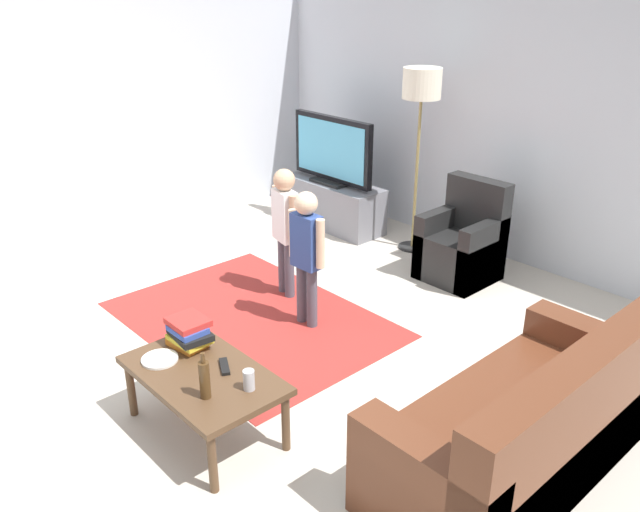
{
  "coord_description": "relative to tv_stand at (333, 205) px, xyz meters",
  "views": [
    {
      "loc": [
        3.22,
        -2.34,
        2.54
      ],
      "look_at": [
        0.0,
        0.6,
        0.65
      ],
      "focal_mm": 36.27,
      "sensor_mm": 36.0,
      "label": 1
    }
  ],
  "objects": [
    {
      "name": "soda_can",
      "position": [
        2.37,
        -2.9,
        0.24
      ],
      "size": [
        0.07,
        0.07,
        0.12
      ],
      "primitive_type": "cylinder",
      "color": "silver",
      "rests_on": "coffee_table"
    },
    {
      "name": "floor_lamp",
      "position": [
        1.01,
        0.15,
        1.3
      ],
      "size": [
        0.36,
        0.36,
        1.78
      ],
      "color": "#262626",
      "rests_on": "ground"
    },
    {
      "name": "child_near_tv",
      "position": [
        0.94,
        -1.45,
        0.43
      ],
      "size": [
        0.37,
        0.18,
        1.12
      ],
      "color": "#4C4C59",
      "rests_on": "ground"
    },
    {
      "name": "tv",
      "position": [
        -0.0,
        -0.02,
        0.6
      ],
      "size": [
        1.1,
        0.28,
        0.71
      ],
      "color": "black",
      "rests_on": "tv_stand"
    },
    {
      "name": "wall_back",
      "position": [
        1.64,
        0.7,
        1.11
      ],
      "size": [
        6.0,
        0.12,
        2.7
      ],
      "primitive_type": "cube",
      "color": "silver",
      "rests_on": "ground"
    },
    {
      "name": "tv_stand",
      "position": [
        0.0,
        0.0,
        0.0
      ],
      "size": [
        1.2,
        0.44,
        0.5
      ],
      "color": "slate",
      "rests_on": "ground"
    },
    {
      "name": "ground",
      "position": [
        1.64,
        -2.3,
        -0.24
      ],
      "size": [
        7.8,
        7.8,
        0.0
      ],
      "primitive_type": "plane",
      "color": "beige"
    },
    {
      "name": "book_stack",
      "position": [
        1.75,
        -2.9,
        0.27
      ],
      "size": [
        0.3,
        0.23,
        0.19
      ],
      "color": "orange",
      "rests_on": "coffee_table"
    },
    {
      "name": "couch",
      "position": [
        3.55,
        -1.92,
        0.05
      ],
      "size": [
        0.8,
        1.8,
        0.86
      ],
      "color": "brown",
      "rests_on": "ground"
    },
    {
      "name": "child_center",
      "position": [
        1.46,
        -1.67,
        0.41
      ],
      "size": [
        0.37,
        0.18,
        1.09
      ],
      "color": "#4C4C59",
      "rests_on": "ground"
    },
    {
      "name": "bottle",
      "position": [
        2.27,
        -3.12,
        0.29
      ],
      "size": [
        0.06,
        0.06,
        0.28
      ],
      "color": "#4C3319",
      "rests_on": "coffee_table"
    },
    {
      "name": "plate",
      "position": [
        1.77,
        -3.12,
        0.18
      ],
      "size": [
        0.22,
        0.22,
        0.02
      ],
      "color": "white",
      "rests_on": "coffee_table"
    },
    {
      "name": "tv_remote",
      "position": [
        2.1,
        -2.88,
        0.19
      ],
      "size": [
        0.17,
        0.12,
        0.02
      ],
      "primitive_type": "cube",
      "rotation": [
        0.0,
        0.0,
        -0.49
      ],
      "color": "black",
      "rests_on": "coffee_table"
    },
    {
      "name": "coffee_table",
      "position": [
        2.05,
        -3.0,
        0.13
      ],
      "size": [
        1.0,
        0.6,
        0.42
      ],
      "color": "#513823",
      "rests_on": "ground"
    },
    {
      "name": "wall_left",
      "position": [
        -1.36,
        -2.3,
        1.11
      ],
      "size": [
        0.12,
        6.0,
        2.7
      ],
      "primitive_type": "cube",
      "color": "silver",
      "rests_on": "ground"
    },
    {
      "name": "area_rug",
      "position": [
        1.12,
        -1.96,
        -0.24
      ],
      "size": [
        2.2,
        1.6,
        0.01
      ],
      "primitive_type": "cube",
      "color": "#9E2D28",
      "rests_on": "ground"
    },
    {
      "name": "armchair",
      "position": [
        1.75,
        -0.04,
        0.05
      ],
      "size": [
        0.6,
        0.6,
        0.9
      ],
      "color": "black",
      "rests_on": "ground"
    }
  ]
}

